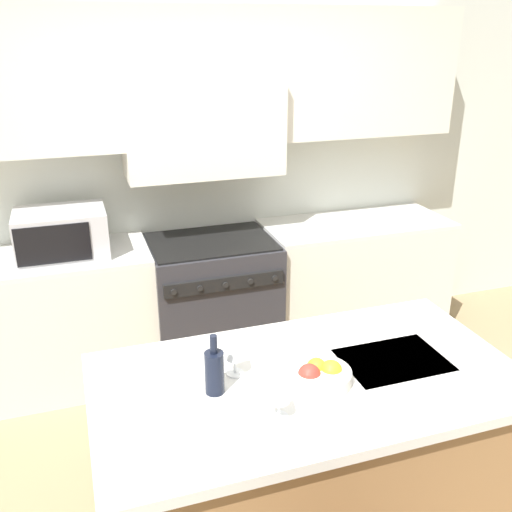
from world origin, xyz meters
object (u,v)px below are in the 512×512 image
range_stove (213,301)px  wine_glass_near (279,391)px  microwave (61,233)px  fruit_bowl (320,375)px  wine_glass_far (235,349)px  wine_bottle (214,371)px

range_stove → wine_glass_near: 2.06m
range_stove → microwave: 1.13m
range_stove → wine_glass_near: wine_glass_near is taller
fruit_bowl → wine_glass_near: bearing=-145.9°
wine_glass_far → fruit_bowl: bearing=-28.8°
microwave → fruit_bowl: size_ratio=2.19×
wine_glass_near → wine_bottle: bearing=128.1°
range_stove → fruit_bowl: size_ratio=3.68×
microwave → wine_glass_near: 2.09m
range_stove → fruit_bowl: fruit_bowl is taller
microwave → wine_bottle: (0.53, -1.74, -0.04)m
microwave → wine_glass_near: bearing=-70.2°
wine_bottle → wine_glass_near: (0.18, -0.23, 0.02)m
wine_glass_far → fruit_bowl: wine_glass_far is taller
wine_glass_near → wine_glass_far: same height
range_stove → fruit_bowl: (-0.01, -1.80, 0.52)m
wine_bottle → wine_glass_near: bearing=-51.9°
range_stove → fruit_bowl: bearing=-90.3°
range_stove → wine_glass_near: size_ratio=5.36×
wine_glass_near → microwave: bearing=109.8°
range_stove → wine_glass_far: size_ratio=5.36×
range_stove → microwave: bearing=178.9°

